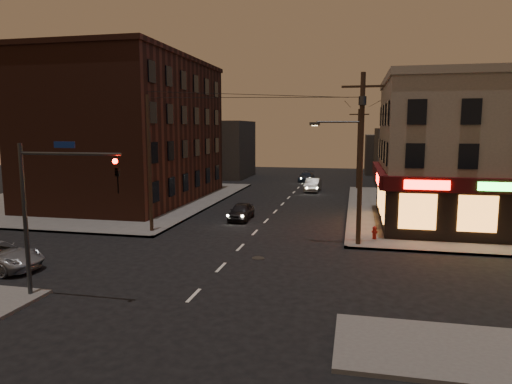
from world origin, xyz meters
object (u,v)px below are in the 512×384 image
(sedan_far, at_px, (306,177))
(fire_hydrant, at_px, (375,232))
(sedan_near, at_px, (241,211))
(sedan_mid, at_px, (313,185))

(sedan_far, relative_size, fire_hydrant, 5.30)
(sedan_near, xyz_separation_m, sedan_mid, (3.91, 17.27, 0.07))
(sedan_mid, bearing_deg, sedan_far, 103.17)
(sedan_near, bearing_deg, sedan_mid, 76.74)
(sedan_mid, distance_m, sedan_far, 9.59)
(sedan_near, distance_m, sedan_mid, 17.70)
(sedan_far, bearing_deg, sedan_mid, -77.05)
(sedan_far, height_order, fire_hydrant, sedan_far)
(sedan_near, xyz_separation_m, sedan_far, (2.19, 26.70, -0.02))
(sedan_near, distance_m, sedan_far, 26.79)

